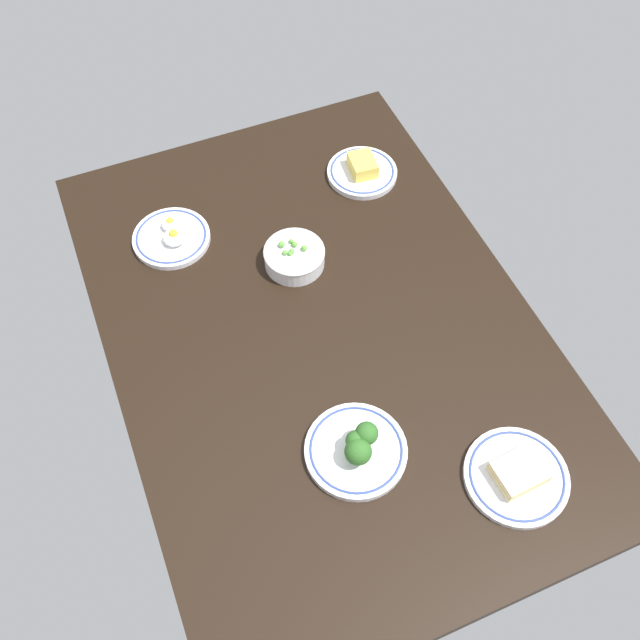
% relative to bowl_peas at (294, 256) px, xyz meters
% --- Properties ---
extents(dining_table, '(1.29, 0.88, 0.04)m').
position_rel_bowl_peas_xyz_m(dining_table, '(-0.18, 0.01, -0.04)').
color(dining_table, black).
rests_on(dining_table, ground).
extents(bowl_peas, '(0.14, 0.14, 0.06)m').
position_rel_bowl_peas_xyz_m(bowl_peas, '(0.00, 0.00, 0.00)').
color(bowl_peas, silver).
rests_on(bowl_peas, dining_table).
extents(plate_broccoli, '(0.20, 0.20, 0.08)m').
position_rel_bowl_peas_xyz_m(plate_broccoli, '(-0.47, 0.06, -0.00)').
color(plate_broccoli, silver).
rests_on(plate_broccoli, dining_table).
extents(plate_eggs, '(0.18, 0.18, 0.05)m').
position_rel_bowl_peas_xyz_m(plate_eggs, '(0.17, 0.24, -0.01)').
color(plate_eggs, silver).
rests_on(plate_eggs, dining_table).
extents(plate_sandwich, '(0.20, 0.20, 0.04)m').
position_rel_bowl_peas_xyz_m(plate_sandwich, '(-0.63, -0.19, -0.01)').
color(plate_sandwich, silver).
rests_on(plate_sandwich, dining_table).
extents(plate_cheese, '(0.17, 0.17, 0.05)m').
position_rel_bowl_peas_xyz_m(plate_cheese, '(0.19, -0.26, -0.01)').
color(plate_cheese, silver).
rests_on(plate_cheese, dining_table).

